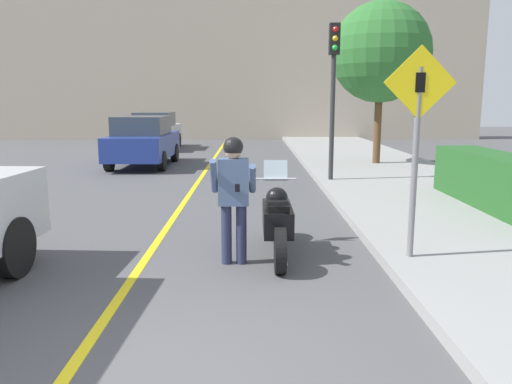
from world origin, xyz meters
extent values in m
cube|color=gray|center=(4.80, 4.00, 0.07)|extent=(4.40, 44.00, 0.15)
cube|color=yellow|center=(-0.60, 6.00, 0.00)|extent=(0.12, 36.00, 0.01)
cube|color=#B2A38E|center=(0.00, 26.00, 4.55)|extent=(28.00, 1.20, 9.10)
cylinder|color=black|center=(1.24, 2.66, 0.30)|extent=(0.14, 0.60, 0.60)
cylinder|color=black|center=(1.24, 4.27, 0.30)|extent=(0.14, 0.60, 0.60)
cube|color=black|center=(1.24, 3.46, 0.53)|extent=(0.40, 1.11, 0.36)
sphere|color=black|center=(1.24, 3.61, 0.79)|extent=(0.32, 0.32, 0.32)
cube|color=black|center=(1.24, 3.21, 0.75)|extent=(0.28, 0.48, 0.10)
cylinder|color=silver|center=(1.24, 4.02, 1.01)|extent=(0.62, 0.03, 0.03)
cube|color=silver|center=(1.24, 4.09, 1.13)|extent=(0.36, 0.12, 0.31)
cylinder|color=#282D4C|center=(0.54, 3.05, 0.40)|extent=(0.14, 0.14, 0.81)
cylinder|color=#282D4C|center=(0.74, 3.05, 0.40)|extent=(0.14, 0.14, 0.81)
cube|color=slate|center=(0.64, 3.05, 1.12)|extent=(0.40, 0.22, 0.62)
cylinder|color=slate|center=(0.39, 2.95, 1.21)|extent=(0.09, 0.38, 0.48)
cylinder|color=slate|center=(0.89, 2.93, 1.18)|extent=(0.09, 0.44, 0.44)
sphere|color=tan|center=(0.64, 3.05, 1.53)|extent=(0.22, 0.22, 0.22)
sphere|color=black|center=(0.64, 3.05, 1.58)|extent=(0.26, 0.26, 0.26)
cube|color=black|center=(0.70, 2.77, 1.09)|extent=(0.06, 0.05, 0.11)
cylinder|color=black|center=(-2.08, 2.54, 0.38)|extent=(0.26, 0.77, 0.76)
cylinder|color=slate|center=(2.96, 2.89, 1.37)|extent=(0.08, 0.08, 2.43)
cube|color=yellow|center=(2.96, 2.87, 2.39)|extent=(0.91, 0.02, 0.91)
cube|color=black|center=(2.96, 2.85, 2.39)|extent=(0.12, 0.01, 0.24)
cylinder|color=#2D2D30|center=(2.94, 9.49, 2.11)|extent=(0.12, 0.12, 3.92)
cube|color=black|center=(2.94, 9.47, 3.69)|extent=(0.26, 0.22, 0.76)
sphere|color=red|center=(2.94, 9.35, 3.91)|extent=(0.14, 0.14, 0.14)
sphere|color=gold|center=(2.94, 9.35, 3.69)|extent=(0.14, 0.14, 0.14)
sphere|color=green|center=(2.94, 9.35, 3.47)|extent=(0.14, 0.14, 0.14)
cube|color=#235623|center=(5.60, 5.79, 0.65)|extent=(0.90, 4.63, 1.01)
cylinder|color=brown|center=(5.00, 13.05, 1.37)|extent=(0.24, 0.24, 2.44)
sphere|color=#2D6B2D|center=(5.00, 13.05, 3.71)|extent=(3.19, 3.19, 3.19)
cylinder|color=black|center=(-3.62, 14.75, 0.32)|extent=(0.22, 0.64, 0.64)
cylinder|color=black|center=(-1.96, 14.75, 0.32)|extent=(0.22, 0.64, 0.64)
cylinder|color=black|center=(-3.62, 12.15, 0.32)|extent=(0.22, 0.64, 0.64)
cylinder|color=black|center=(-1.96, 12.15, 0.32)|extent=(0.22, 0.64, 0.64)
cube|color=navy|center=(-2.79, 13.45, 0.70)|extent=(1.80, 4.20, 0.76)
cube|color=#38424C|center=(-2.79, 13.28, 1.38)|extent=(1.58, 2.18, 0.60)
cylinder|color=black|center=(-4.42, 21.04, 0.32)|extent=(0.22, 0.64, 0.64)
cylinder|color=black|center=(-2.76, 21.04, 0.32)|extent=(0.22, 0.64, 0.64)
cylinder|color=black|center=(-4.42, 18.44, 0.32)|extent=(0.22, 0.64, 0.64)
cylinder|color=black|center=(-2.76, 18.44, 0.32)|extent=(0.22, 0.64, 0.64)
cube|color=silver|center=(-3.59, 19.74, 0.70)|extent=(1.80, 4.20, 0.76)
cube|color=#38424C|center=(-3.59, 19.57, 1.38)|extent=(1.58, 2.18, 0.60)
camera|label=1|loc=(0.90, -3.42, 2.16)|focal=35.00mm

